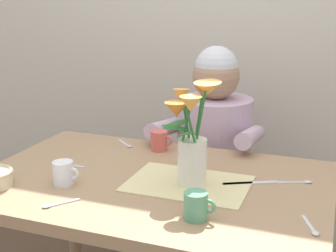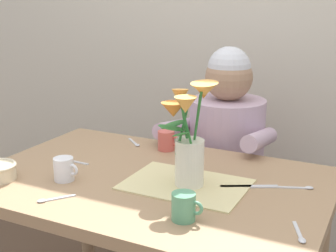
# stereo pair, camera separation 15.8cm
# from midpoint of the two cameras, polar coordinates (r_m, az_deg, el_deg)

# --- Properties ---
(wood_panel_backdrop) EXTENTS (4.00, 0.10, 2.50)m
(wood_panel_backdrop) POSITION_cam_midpoint_polar(r_m,az_deg,el_deg) (2.48, 11.62, 13.18)
(wood_panel_backdrop) COLOR beige
(wood_panel_backdrop) RESTS_ON ground_plane
(dining_table) EXTENTS (1.20, 0.80, 0.74)m
(dining_table) POSITION_cam_midpoint_polar(r_m,az_deg,el_deg) (1.65, 0.59, -9.57)
(dining_table) COLOR #9E7A56
(dining_table) RESTS_ON ground_plane
(seated_person) EXTENTS (0.45, 0.47, 1.14)m
(seated_person) POSITION_cam_midpoint_polar(r_m,az_deg,el_deg) (2.19, 9.09, -5.47)
(seated_person) COLOR #4C4C56
(seated_person) RESTS_ON ground_plane
(striped_placemat) EXTENTS (0.40, 0.28, 0.00)m
(striped_placemat) POSITION_cam_midpoint_polar(r_m,az_deg,el_deg) (1.56, 5.12, -7.17)
(striped_placemat) COLOR beige
(striped_placemat) RESTS_ON dining_table
(flower_vase) EXTENTS (0.21, 0.24, 0.35)m
(flower_vase) POSITION_cam_midpoint_polar(r_m,az_deg,el_deg) (1.49, 5.67, -0.96)
(flower_vase) COLOR silver
(flower_vase) RESTS_ON dining_table
(dinner_knife) EXTENTS (0.18, 0.10, 0.00)m
(dinner_knife) POSITION_cam_midpoint_polar(r_m,az_deg,el_deg) (1.58, 12.78, -7.29)
(dinner_knife) COLOR silver
(dinner_knife) RESTS_ON dining_table
(coffee_cup) EXTENTS (0.09, 0.07, 0.08)m
(coffee_cup) POSITION_cam_midpoint_polar(r_m,az_deg,el_deg) (1.88, 2.22, -1.82)
(coffee_cup) COLOR #CC564C
(coffee_cup) RESTS_ON dining_table
(tea_cup) EXTENTS (0.09, 0.07, 0.08)m
(tea_cup) POSITION_cam_midpoint_polar(r_m,az_deg,el_deg) (1.32, 5.47, -9.88)
(tea_cup) COLOR #569970
(tea_cup) RESTS_ON dining_table
(ceramic_mug) EXTENTS (0.09, 0.07, 0.08)m
(ceramic_mug) POSITION_cam_midpoint_polar(r_m,az_deg,el_deg) (1.60, -9.86, -5.27)
(ceramic_mug) COLOR silver
(ceramic_mug) RESTS_ON dining_table
(spoon_0) EXTENTS (0.06, 0.12, 0.01)m
(spoon_0) POSITION_cam_midpoint_polar(r_m,az_deg,el_deg) (1.32, 19.28, -12.63)
(spoon_0) COLOR silver
(spoon_0) RESTS_ON dining_table
(spoon_1) EXTENTS (0.12, 0.06, 0.01)m
(spoon_1) POSITION_cam_midpoint_polar(r_m,az_deg,el_deg) (1.61, 18.72, -7.21)
(spoon_1) COLOR silver
(spoon_1) RESTS_ON dining_table
(spoon_2) EXTENTS (0.10, 0.09, 0.01)m
(spoon_2) POSITION_cam_midpoint_polar(r_m,az_deg,el_deg) (1.97, -1.74, -2.19)
(spoon_2) COLOR silver
(spoon_2) RESTS_ON dining_table
(spoon_3) EXTENTS (0.08, 0.10, 0.01)m
(spoon_3) POSITION_cam_midpoint_polar(r_m,az_deg,el_deg) (1.47, -11.25, -8.87)
(spoon_3) COLOR silver
(spoon_3) RESTS_ON dining_table
(spoon_4) EXTENTS (0.12, 0.02, 0.01)m
(spoon_4) POSITION_cam_midpoint_polar(r_m,az_deg,el_deg) (1.79, -9.29, -4.25)
(spoon_4) COLOR silver
(spoon_4) RESTS_ON dining_table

